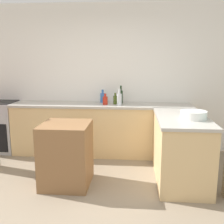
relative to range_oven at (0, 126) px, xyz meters
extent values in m
plane|color=gray|center=(1.91, -1.95, -0.46)|extent=(14.00, 14.00, 0.00)
cube|color=white|center=(1.91, 0.32, 0.89)|extent=(8.00, 0.06, 2.70)
cube|color=#D6B27A|center=(1.91, -0.01, -0.02)|extent=(3.15, 0.60, 0.88)
cube|color=#ADA89E|center=(1.91, -0.01, 0.44)|extent=(3.18, 0.63, 0.04)
cube|color=#D6B27A|center=(3.16, -0.97, -0.02)|extent=(0.66, 1.32, 0.88)
cube|color=#ADA89E|center=(3.16, -0.97, 0.44)|extent=(0.69, 1.35, 0.04)
cube|color=#ADADB2|center=(0.00, 0.00, 0.00)|extent=(0.63, 0.58, 0.92)
cube|color=brown|center=(1.59, -1.26, -0.04)|extent=(0.64, 0.65, 0.86)
cylinder|color=white|center=(3.28, -1.11, 0.51)|extent=(0.34, 0.34, 0.11)
cylinder|color=#386BB7|center=(1.92, 0.15, 0.54)|extent=(0.09, 0.09, 0.17)
cylinder|color=#386BB7|center=(1.92, 0.15, 0.66)|extent=(0.04, 0.04, 0.07)
cylinder|color=black|center=(2.26, 0.09, 0.57)|extent=(0.07, 0.07, 0.23)
cylinder|color=black|center=(2.26, 0.09, 0.73)|extent=(0.03, 0.03, 0.09)
cylinder|color=red|center=(1.99, -0.07, 0.53)|extent=(0.09, 0.09, 0.14)
cylinder|color=red|center=(1.99, -0.07, 0.62)|extent=(0.04, 0.04, 0.05)
cylinder|color=#475B1E|center=(2.16, 0.01, 0.53)|extent=(0.07, 0.07, 0.14)
cylinder|color=#475B1E|center=(2.16, 0.01, 0.62)|extent=(0.03, 0.03, 0.05)
cylinder|color=silver|center=(2.24, -0.13, 0.56)|extent=(0.08, 0.08, 0.20)
cylinder|color=silver|center=(2.24, -0.13, 0.70)|extent=(0.04, 0.04, 0.08)
camera|label=1|loc=(2.51, -4.57, 1.22)|focal=42.00mm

